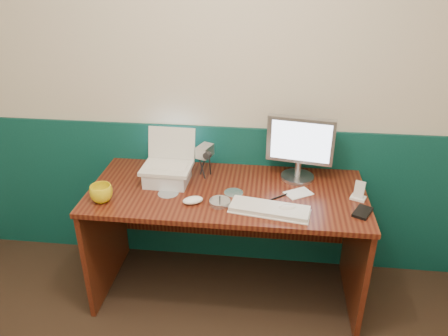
# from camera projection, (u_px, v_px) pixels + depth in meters

# --- Properties ---
(back_wall) EXTENTS (3.50, 0.04, 2.50)m
(back_wall) POSITION_uv_depth(u_px,v_px,m) (206.00, 87.00, 2.65)
(back_wall) COLOR beige
(back_wall) RESTS_ON ground
(wainscot) EXTENTS (3.48, 0.02, 1.00)m
(wainscot) POSITION_uv_depth(u_px,v_px,m) (208.00, 195.00, 2.98)
(wainscot) COLOR #083633
(wainscot) RESTS_ON ground
(desk) EXTENTS (1.60, 0.70, 0.75)m
(desk) POSITION_uv_depth(u_px,v_px,m) (227.00, 243.00, 2.70)
(desk) COLOR #3B100A
(desk) RESTS_ON ground
(laptop_riser) EXTENTS (0.26, 0.22, 0.09)m
(laptop_riser) POSITION_uv_depth(u_px,v_px,m) (167.00, 176.00, 2.60)
(laptop_riser) COLOR silver
(laptop_riser) RESTS_ON desk
(laptop) EXTENTS (0.29, 0.23, 0.24)m
(laptop) POSITION_uv_depth(u_px,v_px,m) (166.00, 151.00, 2.52)
(laptop) COLOR silver
(laptop) RESTS_ON laptop_riser
(monitor) EXTENTS (0.40, 0.18, 0.39)m
(monitor) POSITION_uv_depth(u_px,v_px,m) (300.00, 149.00, 2.58)
(monitor) COLOR #A3A3A7
(monitor) RESTS_ON desk
(keyboard) EXTENTS (0.44, 0.21, 0.02)m
(keyboard) POSITION_uv_depth(u_px,v_px,m) (269.00, 210.00, 2.32)
(keyboard) COLOR white
(keyboard) RESTS_ON desk
(mouse_right) EXTENTS (0.13, 0.10, 0.04)m
(mouse_right) POSITION_uv_depth(u_px,v_px,m) (288.00, 209.00, 2.31)
(mouse_right) COLOR silver
(mouse_right) RESTS_ON desk
(mouse_left) EXTENTS (0.13, 0.11, 0.04)m
(mouse_left) POSITION_uv_depth(u_px,v_px,m) (193.00, 200.00, 2.39)
(mouse_left) COLOR white
(mouse_left) RESTS_ON desk
(mug) EXTENTS (0.13, 0.13, 0.10)m
(mug) POSITION_uv_depth(u_px,v_px,m) (101.00, 193.00, 2.40)
(mug) COLOR yellow
(mug) RESTS_ON desk
(camcorder) EXTENTS (0.13, 0.15, 0.20)m
(camcorder) POSITION_uv_depth(u_px,v_px,m) (205.00, 161.00, 2.65)
(camcorder) COLOR #AFB0B4
(camcorder) RESTS_ON desk
(cd_spindle) EXTENTS (0.12, 0.12, 0.02)m
(cd_spindle) POSITION_uv_depth(u_px,v_px,m) (220.00, 202.00, 2.39)
(cd_spindle) COLOR #B3BAC4
(cd_spindle) RESTS_ON desk
(cd_loose_a) EXTENTS (0.12, 0.12, 0.00)m
(cd_loose_a) POSITION_uv_depth(u_px,v_px,m) (168.00, 193.00, 2.50)
(cd_loose_a) COLOR silver
(cd_loose_a) RESTS_ON desk
(cd_loose_b) EXTENTS (0.11, 0.11, 0.00)m
(cd_loose_b) POSITION_uv_depth(u_px,v_px,m) (234.00, 192.00, 2.51)
(cd_loose_b) COLOR silver
(cd_loose_b) RESTS_ON desk
(pen) EXTENTS (0.12, 0.10, 0.01)m
(pen) POSITION_uv_depth(u_px,v_px,m) (276.00, 198.00, 2.45)
(pen) COLOR black
(pen) RESTS_ON desk
(papers) EXTENTS (0.18, 0.16, 0.00)m
(papers) POSITION_uv_depth(u_px,v_px,m) (298.00, 193.00, 2.50)
(papers) COLOR white
(papers) RESTS_ON desk
(dock) EXTENTS (0.10, 0.09, 0.02)m
(dock) POSITION_uv_depth(u_px,v_px,m) (358.00, 198.00, 2.44)
(dock) COLOR white
(dock) RESTS_ON desk
(music_player) EXTENTS (0.06, 0.05, 0.10)m
(music_player) POSITION_uv_depth(u_px,v_px,m) (359.00, 189.00, 2.41)
(music_player) COLOR silver
(music_player) RESTS_ON dock
(pda) EXTENTS (0.13, 0.15, 0.02)m
(pda) POSITION_uv_depth(u_px,v_px,m) (363.00, 212.00, 2.31)
(pda) COLOR black
(pda) RESTS_ON desk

